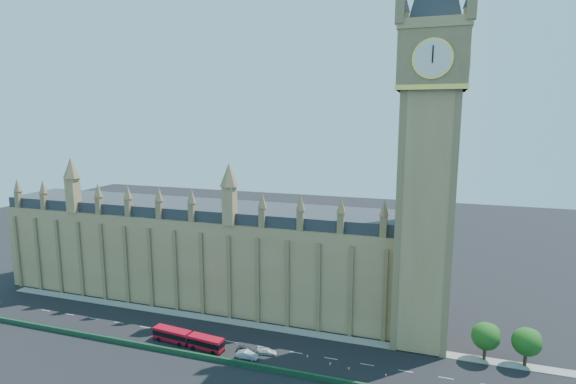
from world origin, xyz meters
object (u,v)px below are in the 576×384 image
(car_silver, at_px, (247,355))
(car_white, at_px, (267,352))
(red_bus, at_px, (188,339))
(car_grey, at_px, (246,349))

(car_silver, distance_m, car_white, 4.68)
(red_bus, relative_size, car_grey, 4.54)
(car_silver, height_order, car_white, car_silver)
(car_grey, distance_m, car_silver, 2.76)
(car_silver, xyz_separation_m, car_white, (3.58, 3.01, -0.19))
(car_silver, bearing_deg, car_white, -50.16)
(car_grey, bearing_deg, car_white, -77.88)
(red_bus, distance_m, car_grey, 14.12)
(car_grey, xyz_separation_m, car_silver, (1.34, -2.41, 0.11))
(car_grey, height_order, car_white, car_grey)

